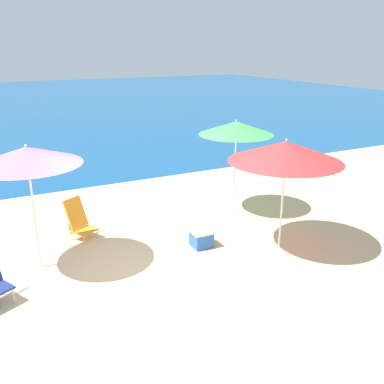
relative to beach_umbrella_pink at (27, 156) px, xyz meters
name	(u,v)px	position (x,y,z in m)	size (l,w,h in m)	color
ground_plane	(153,278)	(1.62, -1.29, -2.02)	(60.00, 60.00, 0.00)	#D1BA89
sea_water	(10,104)	(1.62, 24.06, -2.02)	(60.00, 40.00, 0.01)	navy
beach_umbrella_pink	(27,156)	(0.00, 0.00, 0.00)	(1.78, 1.78, 2.21)	white
beach_umbrella_green	(236,128)	(4.51, 0.76, -0.05)	(1.68, 1.68, 2.16)	white
beach_umbrella_red	(286,152)	(4.26, -1.29, -0.12)	(2.10, 2.10, 2.14)	white
beach_chair_orange	(79,220)	(0.91, 0.90, -1.64)	(0.64, 0.68, 0.82)	silver
water_bottle	(70,228)	(0.78, 1.21, -1.91)	(0.07, 0.07, 0.29)	#4CB266
cooler_box	(201,238)	(2.92, -0.58, -1.84)	(0.39, 0.37, 0.37)	#2859B2
seagull	(67,202)	(1.03, 2.79, -1.88)	(0.27, 0.11, 0.23)	gold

